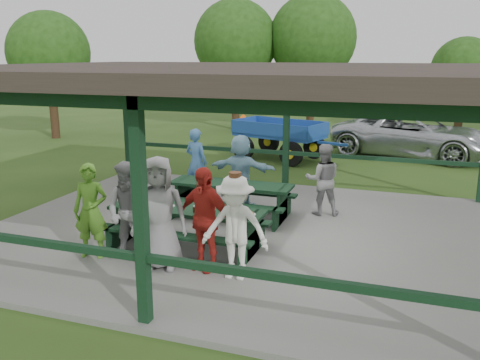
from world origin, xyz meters
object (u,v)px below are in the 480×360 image
at_px(contestant_green, 91,211).
at_px(contestant_grey_left, 130,212).
at_px(spectator_grey, 323,179).
at_px(contestant_grey_mid, 159,213).
at_px(spectator_blue, 196,162).
at_px(spectator_lblue, 241,171).
at_px(contestant_red, 204,219).
at_px(picnic_table_near, 187,222).
at_px(contestant_white_fedora, 235,228).
at_px(pickup_truck, 413,135).
at_px(farm_trailer, 279,139).
at_px(picnic_table_far, 231,195).

relative_size(contestant_green, contestant_grey_left, 0.96).
height_order(contestant_grey_left, spectator_grey, contestant_grey_left).
relative_size(contestant_grey_mid, spectator_blue, 1.11).
bearing_deg(spectator_lblue, contestant_red, 101.18).
bearing_deg(spectator_blue, spectator_grey, -176.17).
relative_size(picnic_table_near, contestant_grey_mid, 1.52).
distance_m(contestant_red, spectator_lblue, 3.62).
xyz_separation_m(picnic_table_near, contestant_white_fedora, (1.27, -0.94, 0.35)).
height_order(contestant_grey_left, contestant_grey_mid, contestant_grey_mid).
relative_size(pickup_truck, farm_trailer, 1.35).
xyz_separation_m(picnic_table_near, contestant_red, (0.66, -0.76, 0.38)).
bearing_deg(picnic_table_far, contestant_grey_mid, -93.32).
xyz_separation_m(picnic_table_far, pickup_truck, (3.63, 8.88, 0.20)).
relative_size(picnic_table_near, farm_trailer, 0.69).
xyz_separation_m(contestant_green, contestant_grey_mid, (1.33, -0.03, 0.11)).
bearing_deg(contestant_white_fedora, picnic_table_near, 141.53).
relative_size(picnic_table_near, pickup_truck, 0.51).
relative_size(contestant_green, farm_trailer, 0.40).
relative_size(picnic_table_far, contestant_white_fedora, 1.54).
bearing_deg(spectator_blue, contestant_green, 103.06).
height_order(spectator_blue, pickup_truck, spectator_blue).
xyz_separation_m(picnic_table_far, spectator_lblue, (-0.05, 0.81, 0.37)).
distance_m(contestant_green, pickup_truck, 12.87).
bearing_deg(pickup_truck, contestant_white_fedora, -179.06).
xyz_separation_m(spectator_lblue, spectator_grey, (1.90, -0.01, -0.05)).
bearing_deg(contestant_white_fedora, contestant_grey_left, 175.79).
bearing_deg(contestant_grey_mid, picnic_table_near, 69.02).
distance_m(picnic_table_far, spectator_lblue, 0.90).
relative_size(picnic_table_far, spectator_grey, 1.68).
xyz_separation_m(contestant_green, spectator_blue, (0.08, 4.31, 0.01)).
relative_size(contestant_white_fedora, farm_trailer, 0.41).
xyz_separation_m(picnic_table_far, spectator_blue, (-1.43, 1.40, 0.37)).
relative_size(contestant_red, spectator_lblue, 1.02).
bearing_deg(pickup_truck, picnic_table_near, 173.80).
relative_size(contestant_grey_left, spectator_blue, 1.02).
height_order(contestant_grey_mid, pickup_truck, contestant_grey_mid).
distance_m(picnic_table_far, spectator_grey, 2.04).
distance_m(picnic_table_near, contestant_white_fedora, 1.62).
distance_m(contestant_red, contestant_white_fedora, 0.63).
bearing_deg(farm_trailer, spectator_lblue, -66.18).
relative_size(picnic_table_far, farm_trailer, 0.64).
distance_m(spectator_grey, pickup_truck, 8.27).
relative_size(spectator_lblue, spectator_grey, 1.07).
height_order(contestant_grey_mid, farm_trailer, contestant_grey_mid).
relative_size(picnic_table_near, spectator_lblue, 1.68).
height_order(contestant_white_fedora, farm_trailer, contestant_white_fedora).
distance_m(contestant_grey_left, farm_trailer, 9.81).
relative_size(contestant_grey_left, contestant_white_fedora, 1.01).
distance_m(spectator_lblue, spectator_blue, 1.49).
bearing_deg(contestant_grey_left, contestant_white_fedora, -4.05).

